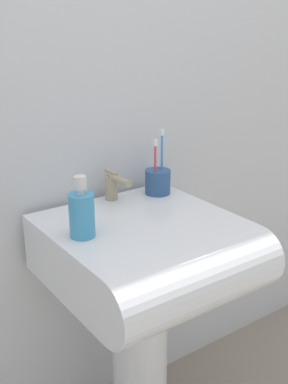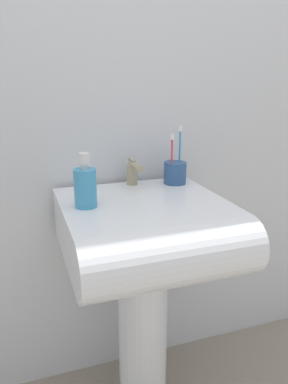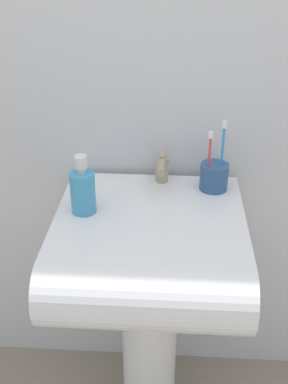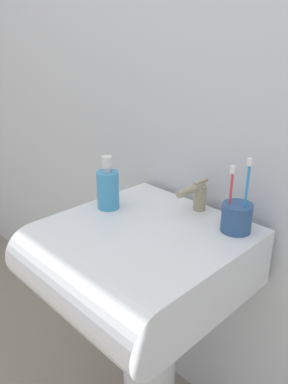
# 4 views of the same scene
# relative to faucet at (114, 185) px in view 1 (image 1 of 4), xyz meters

# --- Properties ---
(wall_back) EXTENTS (5.00, 0.05, 2.40)m
(wall_back) POSITION_rel_faucet_xyz_m (-0.02, 0.10, 0.34)
(wall_back) COLOR silver
(wall_back) RESTS_ON ground
(sink_pedestal) EXTENTS (0.17, 0.17, 0.64)m
(sink_pedestal) POSITION_rel_faucet_xyz_m (-0.02, -0.17, -0.54)
(sink_pedestal) COLOR white
(sink_pedestal) RESTS_ON ground
(sink_basin) EXTENTS (0.51, 0.54, 0.17)m
(sink_basin) POSITION_rel_faucet_xyz_m (-0.02, -0.24, -0.14)
(sink_basin) COLOR white
(sink_basin) RESTS_ON sink_pedestal
(faucet) EXTENTS (0.04, 0.13, 0.09)m
(faucet) POSITION_rel_faucet_xyz_m (0.00, 0.00, 0.00)
(faucet) COLOR tan
(faucet) RESTS_ON sink_basin
(toothbrush_cup) EXTENTS (0.08, 0.08, 0.21)m
(toothbrush_cup) POSITION_rel_faucet_xyz_m (0.15, -0.02, -0.01)
(toothbrush_cup) COLOR #2D5184
(toothbrush_cup) RESTS_ON sink_basin
(soap_bottle) EXTENTS (0.07, 0.07, 0.16)m
(soap_bottle) POSITION_rel_faucet_xyz_m (-0.20, -0.17, 0.01)
(soap_bottle) COLOR #3F99CC
(soap_bottle) RESTS_ON sink_basin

